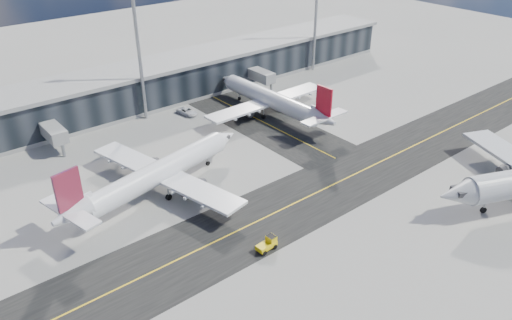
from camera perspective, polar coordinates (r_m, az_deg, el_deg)
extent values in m
plane|color=gray|center=(74.93, 5.30, -6.86)|extent=(300.00, 300.00, 0.00)
cube|color=black|center=(77.26, 3.24, -5.53)|extent=(180.00, 14.00, 0.02)
cube|color=black|center=(108.21, -0.69, 5.13)|extent=(14.00, 50.00, 0.02)
cube|color=yellow|center=(77.25, 3.24, -5.52)|extent=(180.00, 0.25, 0.01)
cube|color=yellow|center=(108.20, -0.69, 5.13)|extent=(0.25, 50.00, 0.01)
cube|color=black|center=(113.96, -14.29, 7.64)|extent=(150.00, 12.00, 8.00)
cube|color=gray|center=(112.51, -14.56, 9.73)|extent=(152.00, 13.00, 0.80)
cube|color=gray|center=(115.27, -14.08, 5.98)|extent=(150.00, 12.20, 0.80)
cube|color=gray|center=(100.94, -22.35, 3.19)|extent=(3.00, 10.00, 2.40)
cylinder|color=gray|center=(97.51, -21.15, 1.01)|extent=(0.60, 0.60, 2.40)
cube|color=gray|center=(122.65, 0.20, 9.80)|extent=(3.00, 10.00, 2.40)
cylinder|color=gray|center=(119.85, 1.73, 8.15)|extent=(0.60, 0.60, 2.40)
cylinder|color=gray|center=(104.77, -13.22, 11.72)|extent=(0.70, 0.70, 28.00)
cylinder|color=gray|center=(133.54, 6.84, 15.89)|extent=(0.70, 0.70, 28.00)
cylinder|color=white|center=(80.75, -10.99, -1.36)|extent=(27.63, 9.47, 3.66)
cone|color=white|center=(90.19, -3.63, 2.53)|extent=(5.26, 4.56, 3.66)
cone|color=white|center=(72.95, -20.45, -5.90)|extent=(6.15, 4.76, 3.66)
cube|color=white|center=(81.70, -10.45, -1.66)|extent=(11.15, 31.40, 0.46)
cylinder|color=#2D2D30|center=(86.44, -12.39, -0.83)|extent=(4.21, 2.88, 2.11)
cylinder|color=#2D2D30|center=(79.20, -7.22, -3.30)|extent=(4.21, 2.88, 2.11)
cube|color=#B9BCBE|center=(86.09, -12.44, -0.41)|extent=(1.87, 0.75, 0.73)
cube|color=#B9BCBE|center=(78.81, -7.25, -2.85)|extent=(1.87, 0.75, 0.73)
cube|color=maroon|center=(71.12, -20.67, -3.19)|extent=(3.85, 1.23, 5.68)
cube|color=white|center=(72.65, -20.52, -5.55)|extent=(4.86, 11.29, 0.32)
cube|color=#2D2D30|center=(89.72, -3.83, 2.64)|extent=(2.22, 2.36, 0.64)
cylinder|color=gray|center=(88.43, -5.55, 0.00)|extent=(0.26, 0.26, 1.83)
cylinder|color=black|center=(88.77, -5.53, -0.39)|extent=(0.87, 0.49, 0.82)
cylinder|color=black|center=(83.73, -12.50, -2.88)|extent=(1.08, 0.66, 1.01)
cylinder|color=black|center=(80.06, -9.95, -4.19)|extent=(1.08, 0.66, 1.01)
cylinder|color=white|center=(107.46, 1.65, 7.00)|extent=(4.04, 26.89, 3.58)
cone|color=white|center=(118.46, -3.30, 9.09)|extent=(3.65, 4.53, 3.58)
cone|color=white|center=(97.09, 7.82, 4.60)|extent=(3.67, 5.43, 3.58)
cube|color=white|center=(108.41, 1.33, 6.70)|extent=(30.49, 5.00, 0.45)
cylinder|color=#2D2D30|center=(106.22, -1.18, 5.64)|extent=(2.12, 3.79, 2.06)
cylinder|color=#2D2D30|center=(112.76, 3.08, 7.03)|extent=(2.12, 3.79, 2.06)
cube|color=#B9BCBE|center=(105.94, -1.19, 6.00)|extent=(0.39, 1.80, 0.72)
cube|color=#B9BCBE|center=(112.49, 3.09, 7.36)|extent=(0.39, 1.80, 0.72)
cube|color=red|center=(95.90, 7.77, 6.73)|extent=(0.47, 3.76, 5.55)
cube|color=white|center=(96.88, 7.84, 4.89)|extent=(10.78, 2.69, 0.31)
cube|color=#2D2D30|center=(118.01, -3.17, 9.20)|extent=(2.00, 1.82, 0.63)
cylinder|color=gray|center=(116.02, -1.92, 7.37)|extent=(0.22, 0.22, 1.79)
cylinder|color=black|center=(116.27, -1.91, 7.06)|extent=(0.33, 0.81, 0.81)
cylinder|color=black|center=(106.40, 0.86, 4.98)|extent=(0.46, 0.99, 0.98)
cylinder|color=black|center=(109.71, 2.99, 5.71)|extent=(0.46, 0.99, 0.98)
cone|color=#B9BCBE|center=(78.16, 22.01, -3.62)|extent=(6.73, 6.15, 4.37)
cube|color=#2D2D30|center=(78.26, 22.39, -3.28)|extent=(2.95, 3.06, 0.76)
cylinder|color=gray|center=(82.96, 24.65, -4.75)|extent=(0.34, 0.34, 2.18)
cylinder|color=black|center=(83.38, 24.54, -5.22)|extent=(1.05, 0.74, 0.98)
cube|color=yellow|center=(68.72, 1.20, -9.73)|extent=(3.05, 1.57, 0.69)
cube|color=yellow|center=(68.81, 1.75, -9.00)|extent=(1.17, 1.35, 0.89)
cube|color=black|center=(68.60, 1.75, -8.77)|extent=(1.06, 1.30, 0.25)
cylinder|color=black|center=(69.87, 1.42, -9.40)|extent=(0.71, 0.29, 0.69)
cylinder|color=black|center=(69.16, 2.17, -9.88)|extent=(0.71, 0.29, 0.69)
cylinder|color=black|center=(68.80, 0.21, -10.10)|extent=(0.71, 0.29, 0.69)
cylinder|color=black|center=(68.08, 0.96, -10.60)|extent=(0.71, 0.29, 0.69)
imported|color=white|center=(109.42, -7.87, 5.52)|extent=(3.06, 5.37, 1.41)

